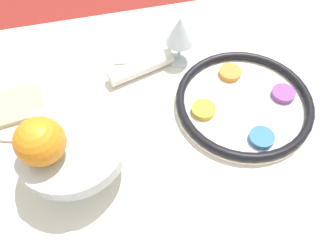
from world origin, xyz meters
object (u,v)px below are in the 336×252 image
(seder_plate, at_px, (244,103))
(wine_glass, at_px, (180,32))
(napkin_roll, at_px, (141,67))
(fruit_stand, at_px, (73,148))
(bread_plate, at_px, (20,107))
(orange_fruit, at_px, (40,142))

(seder_plate, relative_size, wine_glass, 2.43)
(seder_plate, relative_size, napkin_roll, 1.82)
(fruit_stand, bearing_deg, seder_plate, -169.45)
(seder_plate, distance_m, bread_plate, 0.53)
(napkin_roll, bearing_deg, orange_fruit, 50.37)
(fruit_stand, relative_size, napkin_roll, 1.18)
(fruit_stand, distance_m, orange_fruit, 0.08)
(orange_fruit, height_order, napkin_roll, orange_fruit)
(wine_glass, relative_size, orange_fruit, 1.54)
(wine_glass, distance_m, orange_fruit, 0.43)
(wine_glass, xyz_separation_m, orange_fruit, (0.32, 0.28, 0.06))
(orange_fruit, bearing_deg, fruit_stand, -156.54)
(orange_fruit, relative_size, napkin_roll, 0.49)
(orange_fruit, height_order, bread_plate, orange_fruit)
(seder_plate, bearing_deg, fruit_stand, 10.55)
(fruit_stand, bearing_deg, bread_plate, -57.21)
(seder_plate, xyz_separation_m, bread_plate, (0.51, -0.12, -0.01))
(seder_plate, distance_m, napkin_roll, 0.27)
(fruit_stand, distance_m, bread_plate, 0.25)
(fruit_stand, xyz_separation_m, bread_plate, (0.13, -0.20, -0.08))
(fruit_stand, relative_size, orange_fruit, 2.41)
(orange_fruit, bearing_deg, bread_plate, -68.04)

